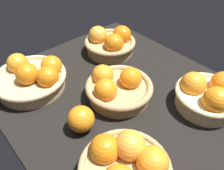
{
  "coord_description": "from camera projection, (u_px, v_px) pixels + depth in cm",
  "views": [
    {
      "loc": [
        -39.79,
        39.32,
        56.32
      ],
      "look_at": [
        2.62,
        1.73,
        7.0
      ],
      "focal_mm": 36.66,
      "sensor_mm": 36.0,
      "label": 1
    }
  ],
  "objects": [
    {
      "name": "basket_far_right",
      "position": [
        32.0,
        77.0,
        0.78
      ],
      "size": [
        24.69,
        24.69,
        11.06
      ],
      "color": "tan",
      "rests_on": "market_tray"
    },
    {
      "name": "basket_near_left",
      "position": [
        208.0,
        95.0,
        0.71
      ],
      "size": [
        20.3,
        20.3,
        11.16
      ],
      "color": "#D3BC8C",
      "rests_on": "market_tray"
    },
    {
      "name": "market_tray",
      "position": [
        121.0,
        99.0,
        0.78
      ],
      "size": [
        84.0,
        72.0,
        3.0
      ],
      "primitive_type": "cube",
      "color": "black",
      "rests_on": "ground"
    },
    {
      "name": "basket_near_right",
      "position": [
        110.0,
        43.0,
        0.95
      ],
      "size": [
        21.12,
        21.12,
        10.61
      ],
      "color": "tan",
      "rests_on": "market_tray"
    },
    {
      "name": "basket_center",
      "position": [
        117.0,
        87.0,
        0.74
      ],
      "size": [
        21.95,
        21.95,
        10.36
      ],
      "color": "tan",
      "rests_on": "market_tray"
    },
    {
      "name": "loose_orange_front_gap",
      "position": [
        81.0,
        119.0,
        0.64
      ],
      "size": [
        7.78,
        7.78,
        7.78
      ],
      "primitive_type": "sphere",
      "color": "orange",
      "rests_on": "market_tray"
    },
    {
      "name": "basket_far_left",
      "position": [
        125.0,
        168.0,
        0.52
      ],
      "size": [
        21.36,
        21.36,
        11.68
      ],
      "color": "tan",
      "rests_on": "market_tray"
    }
  ]
}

